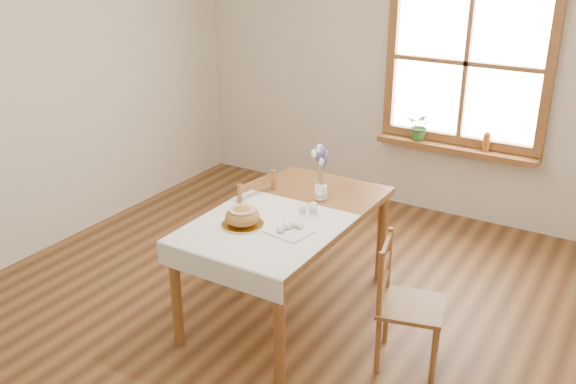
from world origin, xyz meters
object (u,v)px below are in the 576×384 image
dining_table (288,224)px  chair_right (411,305)px  chair_left (239,227)px  bread_plate (243,224)px  flower_vase (321,193)px

dining_table → chair_right: 1.01m
chair_left → bread_plate: (0.39, -0.49, 0.31)m
dining_table → bread_plate: bread_plate is taller
dining_table → chair_left: size_ratio=1.77×
chair_left → bread_plate: bearing=46.7°
bread_plate → chair_right: bearing=10.4°
dining_table → chair_right: bearing=-8.5°
bread_plate → flower_vase: flower_vase is taller
bread_plate → flower_vase: 0.69m
dining_table → flower_vase: bearing=75.0°
dining_table → chair_right: size_ratio=1.92×
chair_left → chair_right: 1.52m
chair_left → dining_table: bearing=82.7°
dining_table → flower_vase: size_ratio=16.37×
flower_vase → chair_right: bearing=-27.2°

